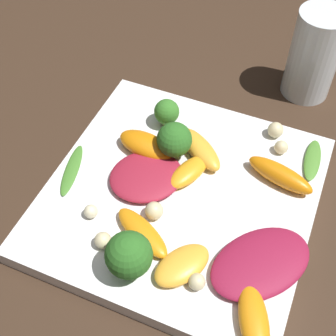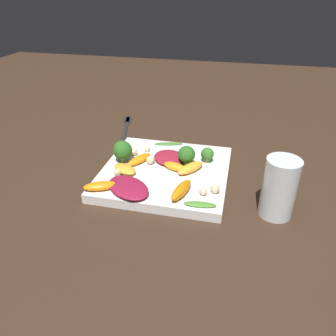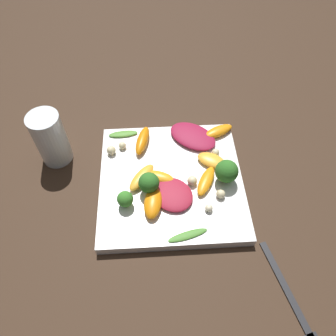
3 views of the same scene
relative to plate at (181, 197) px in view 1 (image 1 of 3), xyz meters
The scene contains 23 objects.
ground_plane 0.01m from the plate, ahead, with size 2.40×2.40×0.00m, color #382619.
plate is the anchor object (origin of this frame).
drinking_glass 0.25m from the plate, 70.24° to the left, with size 0.06×0.06×0.12m.
radicchio_leaf_0 0.04m from the plate, behind, with size 0.11×0.11×0.01m.
radicchio_leaf_1 0.11m from the plate, 27.37° to the right, with size 0.12×0.12×0.01m.
orange_segment_0 0.11m from the plate, 30.38° to the left, with size 0.08×0.04×0.02m.
orange_segment_1 0.07m from the plate, 147.36° to the left, with size 0.07×0.04×0.02m.
orange_segment_2 0.16m from the plate, 44.30° to the right, with size 0.05×0.07×0.02m.
orange_segment_3 0.07m from the plate, 102.46° to the right, with size 0.07×0.05×0.01m.
orange_segment_4 0.06m from the plate, 91.30° to the left, with size 0.07×0.06×0.02m.
orange_segment_5 0.09m from the plate, 67.55° to the right, with size 0.06×0.07×0.01m.
orange_segment_6 0.03m from the plate, 98.16° to the left, with size 0.04×0.06×0.02m.
broccoli_floret_0 0.06m from the plate, 120.84° to the left, with size 0.04×0.04×0.05m.
broccoli_floret_1 0.11m from the plate, 121.59° to the left, with size 0.03×0.03×0.03m.
broccoli_floret_2 0.11m from the plate, 95.27° to the right, with size 0.04×0.04×0.05m.
arugula_sprig_0 0.15m from the plate, 38.57° to the left, with size 0.02×0.06×0.01m.
arugula_sprig_1 0.12m from the plate, behind, with size 0.03×0.07×0.00m.
macadamia_nut_0 0.10m from the plate, 138.94° to the right, with size 0.01×0.01×0.01m.
macadamia_nut_1 0.14m from the plate, 59.13° to the left, with size 0.02×0.02×0.02m.
macadamia_nut_2 0.10m from the plate, 117.14° to the right, with size 0.02×0.02×0.02m.
macadamia_nut_3 0.13m from the plate, 49.04° to the left, with size 0.02×0.02×0.02m.
macadamia_nut_4 0.05m from the plate, 109.09° to the right, with size 0.02×0.02×0.02m.
macadamia_nut_5 0.11m from the plate, 60.49° to the right, with size 0.02×0.02×0.02m.
Camera 1 is at (0.10, -0.27, 0.42)m, focal length 50.00 mm.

